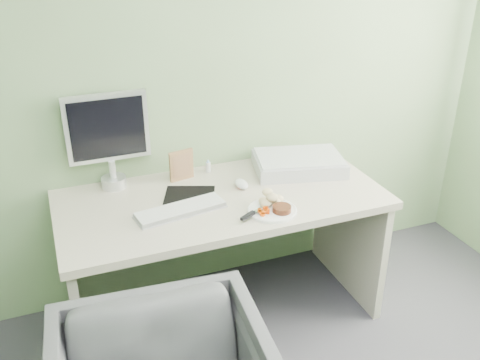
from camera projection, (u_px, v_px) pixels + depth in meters
name	position (u px, v px, depth m)	size (l,w,h in m)	color
wall_back	(195.00, 54.00, 2.68)	(3.50, 3.50, 0.00)	gray
desk	(222.00, 228.00, 2.72)	(1.60, 0.75, 0.73)	beige
plate	(272.00, 211.00, 2.50)	(0.23, 0.23, 0.01)	white
steak	(282.00, 209.00, 2.47)	(0.09, 0.09, 0.03)	black
potato_pile	(272.00, 197.00, 2.54)	(0.11, 0.08, 0.06)	tan
carrot_heap	(264.00, 210.00, 2.45)	(0.05, 0.04, 0.03)	#D84404
steak_knife	(253.00, 213.00, 2.44)	(0.21, 0.13, 0.02)	silver
mousepad	(190.00, 196.00, 2.64)	(0.24, 0.21, 0.00)	black
keyboard	(181.00, 209.00, 2.49)	(0.42, 0.12, 0.02)	white
computer_mouse	(242.00, 184.00, 2.71)	(0.06, 0.11, 0.04)	white
photo_frame	(181.00, 165.00, 2.77)	(0.13, 0.02, 0.16)	brown
eyedrop_bottle	(208.00, 166.00, 2.88)	(0.03, 0.03, 0.07)	white
scanner	(299.00, 164.00, 2.89)	(0.47, 0.31, 0.07)	#B5B9BC
monitor	(108.00, 136.00, 2.62)	(0.41, 0.13, 0.49)	silver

